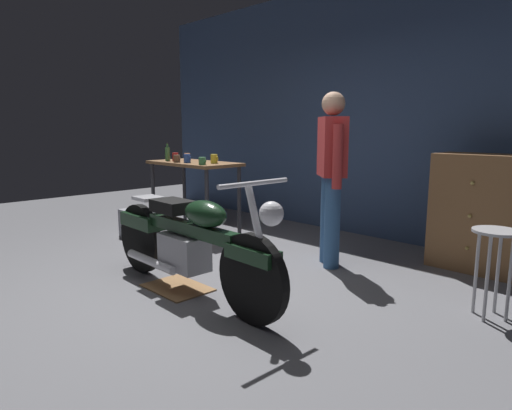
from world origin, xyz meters
The scene contains 16 objects.
ground_plane centered at (0.00, 0.00, 0.00)m, with size 12.00×12.00×0.00m, color slate.
back_wall centered at (0.00, 2.80, 1.55)m, with size 8.00×0.12×3.10m, color #384C70.
workbench centered at (-1.91, 1.43, 0.79)m, with size 1.30×0.64×0.90m.
motorcycle centered at (-0.04, -0.04, 0.45)m, with size 2.19×0.60×1.00m.
person_standing centered at (0.28, 1.42, 0.93)m, with size 0.44×0.42×1.67m.
shop_stool centered at (1.83, 1.22, 0.50)m, with size 0.32×0.32×0.64m.
wooden_dresser centered at (1.35, 2.30, 0.55)m, with size 0.80×0.47×1.10m.
drip_tray centered at (-0.22, -0.03, 0.01)m, with size 0.56×0.40×0.01m, color olive.
storage_bin centered at (-2.06, 0.68, 0.17)m, with size 0.44×0.32×0.34m, color gray.
mug_red_diner centered at (-2.16, 1.32, 0.96)m, with size 0.11×0.08×0.11m.
mug_brown_stoneware centered at (-2.00, 1.23, 0.95)m, with size 0.12×0.09×0.09m.
mug_orange_travel centered at (-2.22, 1.56, 0.95)m, with size 0.12×0.08×0.09m.
mug_green_speckled centered at (-1.45, 1.21, 0.95)m, with size 0.12×0.09×0.09m.
mug_yellow_tall centered at (-1.53, 1.46, 0.96)m, with size 0.12×0.09×0.11m.
mug_blue_enamel centered at (-1.85, 1.28, 0.95)m, with size 0.12×0.09×0.11m.
bottle centered at (-2.31, 1.30, 1.00)m, with size 0.06×0.06×0.24m.
Camera 1 is at (2.79, -2.08, 1.34)m, focal length 31.23 mm.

